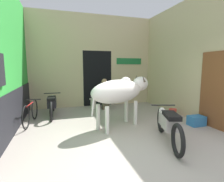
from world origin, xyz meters
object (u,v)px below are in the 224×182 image
at_px(bicycle, 31,112).
at_px(shopkeeper_seated, 105,93).
at_px(cow, 121,91).
at_px(motorcycle_near, 168,124).
at_px(crate, 196,121).
at_px(plastic_stool, 93,103).
at_px(bucket, 173,112).
at_px(motorcycle_far, 52,104).

height_order(bicycle, shopkeeper_seated, shopkeeper_seated).
bearing_deg(cow, motorcycle_near, -65.18).
bearing_deg(bicycle, cow, -21.93).
bearing_deg(crate, motorcycle_near, -153.59).
height_order(cow, motorcycle_near, cow).
distance_m(motorcycle_near, plastic_stool, 3.79).
xyz_separation_m(shopkeeper_seated, bucket, (1.94, -1.78, -0.51)).
bearing_deg(shopkeeper_seated, cow, -92.98).
relative_size(motorcycle_far, shopkeeper_seated, 1.56).
bearing_deg(cow, bucket, 11.49).
height_order(motorcycle_far, crate, motorcycle_far).
height_order(motorcycle_near, bicycle, motorcycle_near).
xyz_separation_m(motorcycle_far, bucket, (3.95, -1.31, -0.29)).
xyz_separation_m(cow, motorcycle_near, (0.62, -1.35, -0.58)).
xyz_separation_m(shopkeeper_seated, crate, (1.99, -2.81, -0.50)).
bearing_deg(cow, plastic_stool, 98.12).
bearing_deg(bucket, motorcycle_far, 161.69).
relative_size(plastic_stool, crate, 0.95).
bearing_deg(bicycle, motorcycle_near, -37.05).
relative_size(motorcycle_near, motorcycle_far, 0.96).
relative_size(shopkeeper_seated, crate, 2.77).
bearing_deg(bicycle, crate, -19.34).
distance_m(motorcycle_near, bicycle, 3.89).
relative_size(bicycle, crate, 3.65).
xyz_separation_m(cow, bicycle, (-2.48, 1.00, -0.67)).
relative_size(motorcycle_near, crate, 4.17).
height_order(motorcycle_near, bucket, motorcycle_near).
bearing_deg(motorcycle_far, plastic_stool, 20.76).
bearing_deg(bucket, bicycle, 172.68).
xyz_separation_m(crate, bucket, (-0.05, 1.03, -0.01)).
xyz_separation_m(motorcycle_near, shopkeeper_seated, (-0.51, 3.54, 0.21)).
distance_m(bicycle, plastic_stool, 2.53).
bearing_deg(motorcycle_far, cow, -42.27).
relative_size(motorcycle_far, crate, 4.32).
xyz_separation_m(motorcycle_near, bicycle, (-3.11, 2.35, -0.09)).
bearing_deg(motorcycle_near, shopkeeper_seated, 98.16).
xyz_separation_m(bicycle, shopkeeper_seated, (2.60, 1.20, 0.30)).
relative_size(motorcycle_near, plastic_stool, 4.39).
height_order(plastic_stool, bucket, plastic_stool).
bearing_deg(bicycle, plastic_stool, 31.46).
distance_m(shopkeeper_seated, crate, 3.48).
distance_m(shopkeeper_seated, plastic_stool, 0.62).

